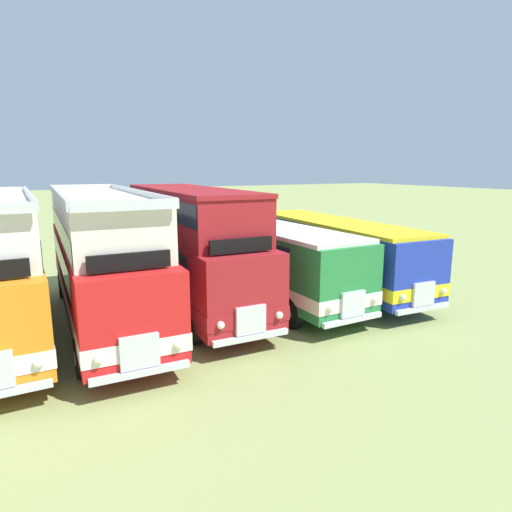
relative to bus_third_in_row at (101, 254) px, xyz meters
The scene contains 5 objects.
ground_plane 2.86m from the bus_third_in_row, ahead, with size 200.00×200.00×0.00m, color #8C9956.
bus_third_in_row is the anchor object (origin of this frame).
bus_fourth_in_row 3.20m from the bus_third_in_row, ahead, with size 2.84×10.10×4.49m.
bus_fifth_in_row 6.43m from the bus_third_in_row, ahead, with size 2.75×10.58×2.99m.
bus_sixth_in_row 9.63m from the bus_third_in_row, ahead, with size 3.14×10.67×2.99m.
Camera 1 is at (-3.90, -15.09, 5.24)m, focal length 30.95 mm.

